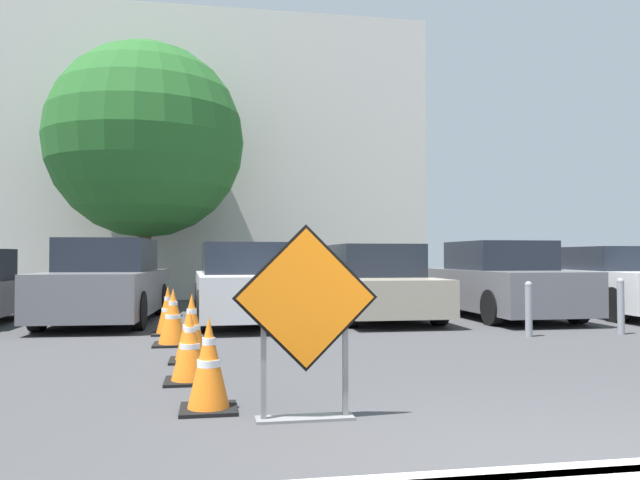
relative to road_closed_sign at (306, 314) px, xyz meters
The scene contains 17 objects.
ground_plane 8.46m from the road_closed_sign, 79.76° to the left, with size 96.00×96.00×0.00m, color #3D3D3F.
curb_lip 2.39m from the road_closed_sign, 48.79° to the right, with size 24.63×0.20×0.14m.
road_closed_sign is the anchor object (origin of this frame).
traffic_cone_nearest 0.96m from the road_closed_sign, 148.61° to the left, with size 0.46×0.46×0.77m.
traffic_cone_second 1.93m from the road_closed_sign, 119.33° to the left, with size 0.49×0.49×0.71m.
traffic_cone_third 3.07m from the road_closed_sign, 107.98° to the left, with size 0.51×0.51×0.81m.
traffic_cone_fourth 4.50m from the road_closed_sign, 106.02° to the left, with size 0.54×0.54×0.81m.
traffic_cone_fifth 5.73m from the road_closed_sign, 104.08° to the left, with size 0.48×0.48×0.78m.
parked_car_second 8.16m from the road_closed_sign, 109.04° to the left, with size 2.03×4.55×1.59m.
parked_car_third 7.21m from the road_closed_sign, 90.44° to the left, with size 1.98×4.46×1.51m.
parked_car_fourth 7.86m from the road_closed_sign, 71.02° to the left, with size 1.89×4.39×1.49m.
parked_car_fifth 8.89m from the road_closed_sign, 54.49° to the left, with size 1.90×4.35×1.56m.
parked_car_sixth 10.63m from the road_closed_sign, 43.00° to the left, with size 2.00×4.31×1.46m.
bollard_nearest 6.03m from the road_closed_sign, 45.85° to the left, with size 0.12×0.12×0.87m.
bollard_second 7.23m from the road_closed_sign, 36.71° to the left, with size 0.12×0.12×0.91m.
building_facade_backdrop 16.51m from the road_closed_sign, 93.75° to the left, with size 13.82×5.00×8.59m.
street_tree_behind_lot 12.37m from the road_closed_sign, 101.45° to the left, with size 4.98×4.98×6.71m.
Camera 1 is at (-2.22, -3.02, 1.26)m, focal length 35.00 mm.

